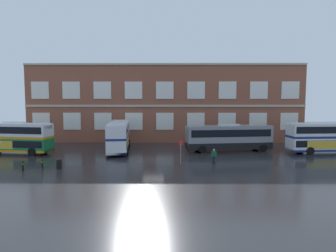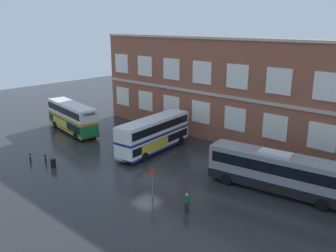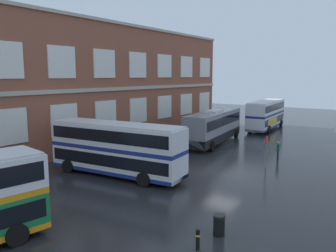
% 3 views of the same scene
% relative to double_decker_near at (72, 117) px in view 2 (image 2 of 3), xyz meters
% --- Properties ---
extents(ground_plane, '(120.00, 120.00, 0.00)m').
position_rel_double_decker_near_xyz_m(ground_plane, '(19.41, -2.25, -2.15)').
color(ground_plane, '#232326').
extents(brick_terminal_building, '(46.85, 8.19, 13.26)m').
position_rel_double_decker_near_xyz_m(brick_terminal_building, '(20.55, 13.73, 4.34)').
color(brick_terminal_building, brown).
rests_on(brick_terminal_building, ground).
extents(double_decker_near, '(11.27, 4.26, 4.07)m').
position_rel_double_decker_near_xyz_m(double_decker_near, '(0.00, 0.00, 0.00)').
color(double_decker_near, '#197038').
rests_on(double_decker_near, ground).
extents(double_decker_middle, '(3.77, 11.21, 4.07)m').
position_rel_double_decker_near_xyz_m(double_decker_middle, '(14.17, 2.10, 0.00)').
color(double_decker_middle, silver).
rests_on(double_decker_middle, ground).
extents(touring_coach, '(12.24, 4.18, 3.80)m').
position_rel_double_decker_near_xyz_m(touring_coach, '(29.70, 1.88, -0.24)').
color(touring_coach, gray).
rests_on(touring_coach, ground).
extents(waiting_passenger, '(0.64, 0.32, 1.70)m').
position_rel_double_decker_near_xyz_m(waiting_passenger, '(26.36, -6.46, -1.22)').
color(waiting_passenger, black).
rests_on(waiting_passenger, ground).
extents(bus_stand_flag, '(0.44, 0.10, 2.70)m').
position_rel_double_decker_near_xyz_m(bus_stand_flag, '(22.62, -6.64, -0.51)').
color(bus_stand_flag, slate).
rests_on(bus_stand_flag, ground).
extents(station_litter_bin, '(0.60, 0.60, 1.03)m').
position_rel_double_decker_near_xyz_m(station_litter_bin, '(9.81, -8.83, -1.63)').
color(station_litter_bin, black).
rests_on(station_litter_bin, ground).
extents(safety_bollard_west, '(0.19, 0.19, 0.95)m').
position_rel_double_decker_near_xyz_m(safety_bollard_west, '(8.00, -8.71, -1.66)').
color(safety_bollard_west, black).
rests_on(safety_bollard_west, ground).
extents(safety_bollard_east, '(0.19, 0.19, 0.95)m').
position_rel_double_decker_near_xyz_m(safety_bollard_east, '(6.42, -9.68, -1.66)').
color(safety_bollard_east, black).
rests_on(safety_bollard_east, ground).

